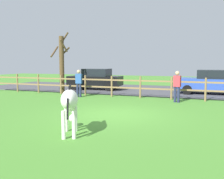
% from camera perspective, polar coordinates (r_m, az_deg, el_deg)
% --- Properties ---
extents(ground_plane, '(60.00, 60.00, 0.00)m').
position_cam_1_polar(ground_plane, '(10.36, 0.46, -5.54)').
color(ground_plane, '#47842D').
extents(parking_asphalt, '(28.00, 7.40, 0.05)m').
position_cam_1_polar(parking_asphalt, '(19.25, 10.23, -0.19)').
color(parking_asphalt, '#47474C').
rests_on(parking_asphalt, ground_plane).
extents(paddock_fence, '(21.64, 0.11, 1.27)m').
position_cam_1_polar(paddock_fence, '(15.06, 6.31, 0.82)').
color(paddock_fence, olive).
rests_on(paddock_fence, ground_plane).
extents(bare_tree, '(1.03, 1.09, 4.10)m').
position_cam_1_polar(bare_tree, '(17.61, -11.12, 5.81)').
color(bare_tree, '#513A23').
rests_on(bare_tree, ground_plane).
extents(zebra, '(1.09, 1.79, 1.41)m').
position_cam_1_polar(zebra, '(7.49, -9.37, -2.90)').
color(zebra, white).
rests_on(zebra, ground_plane).
extents(parked_car_black, '(4.10, 2.08, 1.56)m').
position_cam_1_polar(parked_car_black, '(19.47, -3.67, 2.38)').
color(parked_car_black, black).
rests_on(parked_car_black, parking_asphalt).
extents(parked_car_blue, '(4.01, 1.90, 1.56)m').
position_cam_1_polar(parked_car_blue, '(17.71, 21.09, 1.63)').
color(parked_car_blue, '#2D4CAD').
rests_on(parked_car_blue, parking_asphalt).
extents(visitor_left_of_tree, '(0.38, 0.26, 1.64)m').
position_cam_1_polar(visitor_left_of_tree, '(15.55, -7.38, 1.66)').
color(visitor_left_of_tree, '#232847').
rests_on(visitor_left_of_tree, ground_plane).
extents(visitor_right_of_tree, '(0.39, 0.28, 1.64)m').
position_cam_1_polar(visitor_right_of_tree, '(13.75, 14.26, 0.96)').
color(visitor_right_of_tree, '#232847').
rests_on(visitor_right_of_tree, ground_plane).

